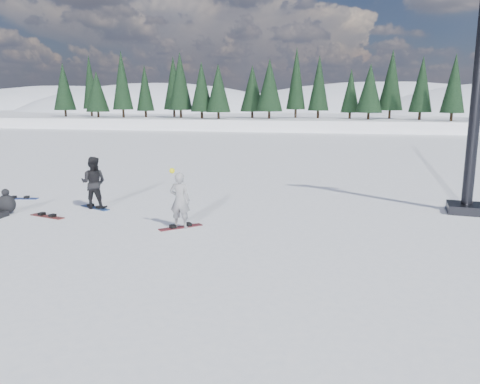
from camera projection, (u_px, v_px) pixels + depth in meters
name	position (u px, v px, depth m)	size (l,w,h in m)	color
ground	(113.00, 226.00, 15.83)	(420.00, 420.00, 0.00)	white
alpine_backdrop	(302.00, 143.00, 201.93)	(412.50, 227.00, 53.20)	white
lift_tower	(475.00, 117.00, 17.00)	(2.43, 1.45, 8.78)	black
snowboarder_woman	(180.00, 200.00, 15.41)	(0.69, 0.47, 2.02)	#96959A
snowboarder_man	(94.00, 183.00, 18.22)	(0.99, 0.77, 2.04)	black
seated_rider	(5.00, 205.00, 17.34)	(0.76, 1.18, 0.96)	black
snowboard_woman	(181.00, 227.00, 15.59)	(1.50, 0.28, 0.03)	maroon
snowboard_man	(95.00, 208.00, 18.42)	(1.50, 0.28, 0.03)	navy
snowboard_loose_c	(20.00, 199.00, 20.12)	(1.50, 0.28, 0.03)	#1B3897
snowboard_loose_b	(47.00, 216.00, 17.05)	(1.50, 0.28, 0.03)	maroon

